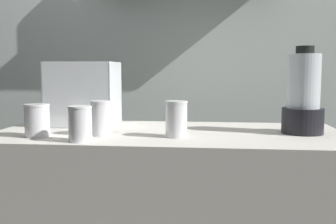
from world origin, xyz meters
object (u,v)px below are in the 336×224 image
object	(u,v)px
blender_pitcher	(303,98)
juice_cup_carrot_right	(176,120)
carrot_display_bin	(84,105)
juice_cup_carrot_left	(80,125)
juice_cup_carrot_middle	(101,120)
juice_cup_pomegranate_far_left	(37,122)

from	to	relation	value
blender_pitcher	juice_cup_carrot_right	world-z (taller)	blender_pitcher
carrot_display_bin	blender_pitcher	xyz separation A→B (m)	(0.93, -0.14, 0.05)
juice_cup_carrot_left	juice_cup_carrot_middle	world-z (taller)	juice_cup_carrot_middle
blender_pitcher	juice_cup_carrot_right	size ratio (longest dim) A/B	2.53
juice_cup_carrot_left	blender_pitcher	bearing A→B (deg)	18.05
juice_cup_carrot_left	juice_cup_carrot_middle	size ratio (longest dim) A/B	0.94
carrot_display_bin	blender_pitcher	distance (m)	0.94
carrot_display_bin	blender_pitcher	bearing A→B (deg)	-8.49
juice_cup_carrot_left	juice_cup_carrot_right	world-z (taller)	juice_cup_carrot_right
juice_cup_pomegranate_far_left	juice_cup_carrot_right	xyz separation A→B (m)	(0.52, 0.05, 0.01)
juice_cup_pomegranate_far_left	juice_cup_carrot_middle	size ratio (longest dim) A/B	0.92
juice_cup_carrot_middle	juice_cup_pomegranate_far_left	bearing A→B (deg)	-165.94
blender_pitcher	juice_cup_carrot_middle	size ratio (longest dim) A/B	2.57
juice_cup_pomegranate_far_left	carrot_display_bin	bearing A→B (deg)	76.64
blender_pitcher	juice_cup_pomegranate_far_left	distance (m)	1.02
juice_cup_pomegranate_far_left	juice_cup_carrot_right	size ratio (longest dim) A/B	0.91
blender_pitcher	juice_cup_pomegranate_far_left	bearing A→B (deg)	-169.62
blender_pitcher	juice_cup_pomegranate_far_left	xyz separation A→B (m)	(-1.00, -0.18, -0.09)
carrot_display_bin	juice_cup_carrot_right	distance (m)	0.52
blender_pitcher	juice_cup_carrot_middle	bearing A→B (deg)	-170.73
juice_cup_pomegranate_far_left	juice_cup_carrot_middle	xyz separation A→B (m)	(0.23, 0.06, 0.00)
carrot_display_bin	juice_cup_carrot_middle	bearing A→B (deg)	-59.94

